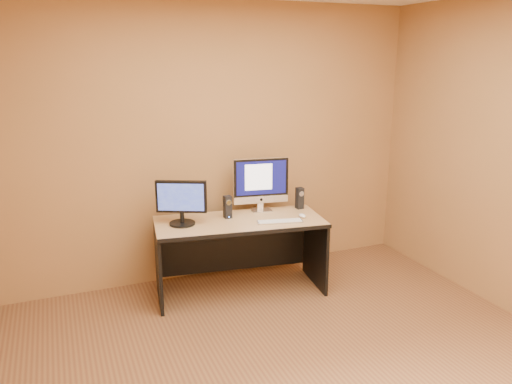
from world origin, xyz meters
The scene contains 10 objects.
walls centered at (0.00, 0.00, 1.30)m, with size 4.00×4.00×2.60m, color olive, non-canonical shape.
desk centered at (0.03, 1.48, 0.34)m, with size 1.48×0.65×0.69m, color #AB7E55, non-canonical shape.
imac centered at (0.33, 1.68, 0.94)m, with size 0.53×0.19×0.51m, color silver, non-canonical shape.
second_monitor centered at (-0.47, 1.56, 0.88)m, with size 0.45×0.22×0.39m, color black, non-canonical shape.
speaker_left centered at (-0.04, 1.59, 0.79)m, with size 0.06×0.07×0.20m, color black, non-canonical shape.
speaker_right centered at (0.69, 1.61, 0.79)m, with size 0.06×0.07×0.20m, color black, non-canonical shape.
keyboard centered at (0.34, 1.29, 0.69)m, with size 0.40×0.11×0.02m, color #B5B5BA.
mouse centered at (0.59, 1.35, 0.70)m, with size 0.05×0.09×0.03m, color silver.
cable_a centered at (0.38, 1.75, 0.69)m, with size 0.01×0.01×0.20m, color black.
cable_b centered at (0.27, 1.76, 0.69)m, with size 0.01×0.01×0.17m, color black.
Camera 1 is at (-1.43, -2.47, 2.07)m, focal length 35.00 mm.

